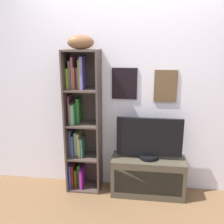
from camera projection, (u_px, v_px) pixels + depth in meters
name	position (u px, v px, depth m)	size (l,w,h in m)	color
back_wall	(130.00, 85.00, 3.03)	(4.80, 0.08, 2.58)	silver
bookshelf	(81.00, 123.00, 3.09)	(0.40, 0.29, 1.69)	#473932
football	(81.00, 42.00, 2.80)	(0.29, 0.15, 0.15)	brown
tv_stand	(148.00, 176.00, 3.09)	(0.85, 0.34, 0.46)	#473F31
television	(149.00, 139.00, 2.97)	(0.75, 0.22, 0.49)	black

